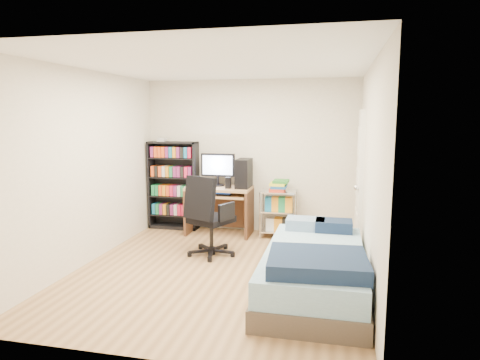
% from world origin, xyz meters
% --- Properties ---
extents(room, '(3.58, 4.08, 2.58)m').
position_xyz_m(room, '(0.00, 0.00, 1.25)').
color(room, '#AC8256').
rests_on(room, ground).
extents(media_shelf, '(0.84, 0.28, 1.55)m').
position_xyz_m(media_shelf, '(-1.30, 1.84, 0.76)').
color(media_shelf, black).
rests_on(media_shelf, room).
extents(computer_desk, '(1.04, 0.60, 1.31)m').
position_xyz_m(computer_desk, '(-0.34, 1.71, 0.71)').
color(computer_desk, tan).
rests_on(computer_desk, room).
extents(office_chair, '(0.88, 0.88, 1.12)m').
position_xyz_m(office_chair, '(-0.29, 0.57, 0.36)').
color(office_chair, black).
rests_on(office_chair, room).
extents(wire_cart, '(0.58, 0.43, 0.92)m').
position_xyz_m(wire_cart, '(0.52, 1.69, 0.60)').
color(wire_cart, silver).
rests_on(wire_cart, room).
extents(bed, '(1.08, 2.15, 0.61)m').
position_xyz_m(bed, '(1.20, -0.40, 0.27)').
color(bed, '#51443C').
rests_on(bed, room).
extents(door, '(0.12, 0.80, 2.00)m').
position_xyz_m(door, '(1.72, 1.35, 1.00)').
color(door, white).
rests_on(door, room).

